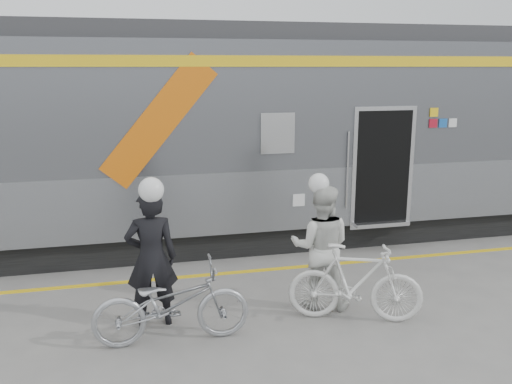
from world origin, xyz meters
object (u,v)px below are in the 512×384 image
object	(u,v)px
bicycle_left	(171,304)
bicycle_right	(355,283)
man	(151,258)
woman	(321,247)

from	to	relation	value
bicycle_left	bicycle_right	xyz separation A→B (m)	(2.45, 0.02, 0.03)
man	bicycle_right	distance (m)	2.73
bicycle_right	man	bearing A→B (deg)	99.62
woman	bicycle_right	distance (m)	0.72
bicycle_left	bicycle_right	bearing A→B (deg)	-89.10
woman	bicycle_right	xyz separation A→B (m)	(0.30, -0.55, -0.35)
man	bicycle_right	world-z (taller)	man
bicycle_left	man	bearing A→B (deg)	20.33
man	bicycle_left	distance (m)	0.72
man	woman	size ratio (longest dim) A/B	1.04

